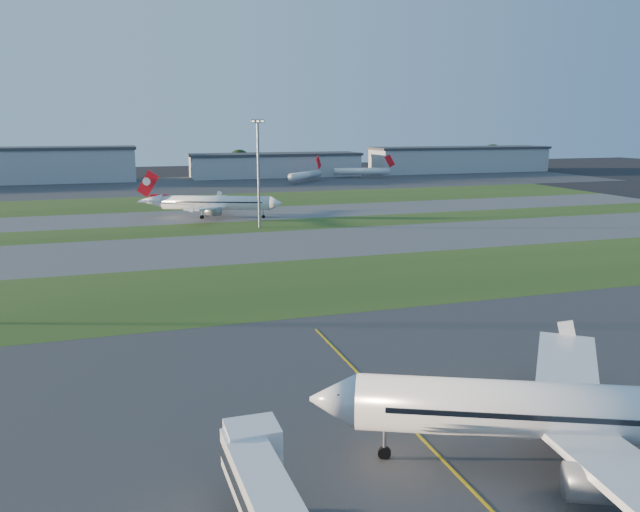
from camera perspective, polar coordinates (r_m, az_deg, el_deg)
name	(u,v)px	position (r m, az deg, el deg)	size (l,w,h in m)	color
ground	(371,459)	(49.47, 4.67, -17.99)	(700.00, 700.00, 0.00)	black
apron_near	(371,459)	(49.47, 4.67, -17.98)	(300.00, 70.00, 0.01)	#333335
grass_strip_a	(242,289)	(96.24, -7.17, -3.00)	(300.00, 34.00, 0.01)	#284416
taxiway_a	(211,249)	(128.03, -9.91, 0.66)	(300.00, 32.00, 0.01)	#515154
grass_strip_b	(197,229)	(152.46, -11.22, 2.40)	(300.00, 18.00, 0.01)	#284416
taxiway_b	(187,217)	(174.09, -12.07, 3.53)	(300.00, 26.00, 0.01)	#515154
grass_strip_c	(176,203)	(206.68, -13.02, 4.78)	(300.00, 40.00, 0.01)	#284416
apron_far	(163,186)	(266.20, -14.14, 6.26)	(400.00, 80.00, 0.01)	#333335
yellow_line	(431,448)	(51.37, 10.07, -16.93)	(0.25, 60.00, 0.02)	gold
airliner_parked	(590,415)	(49.59, 23.45, -13.17)	(37.67, 32.10, 12.61)	white
airliner_taxiing	(215,203)	(170.20, -9.56, 4.80)	(34.45, 29.23, 11.34)	white
mini_jet_near	(305,175)	(271.51, -1.34, 7.42)	(21.02, 21.87, 9.48)	white
mini_jet_far	(362,171)	(295.13, 3.89, 7.76)	(27.94, 10.32, 9.48)	white
light_mast_centre	(258,166)	(151.21, -5.66, 8.15)	(3.20, 0.70, 25.80)	gray
hangar_west	(51,165)	(296.38, -23.40, 7.68)	(71.40, 23.00, 15.20)	#A4A7AC
hangar_east	(276,165)	(303.72, -4.08, 8.32)	(81.60, 23.00, 11.20)	#A4A7AC
hangar_far_east	(460,159)	(341.38, 12.64, 8.63)	(96.90, 23.00, 13.20)	#A4A7AC
tree_mid_west	(112,166)	(306.13, -18.49, 7.80)	(9.90, 9.90, 10.80)	black
tree_mid_east	(239,161)	(314.20, -7.39, 8.58)	(11.55, 11.55, 12.60)	black
tree_east	(381,160)	(334.12, 5.58, 8.71)	(10.45, 10.45, 11.40)	black
tree_far_east	(492,155)	(370.66, 15.45, 8.85)	(12.65, 12.65, 13.80)	black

